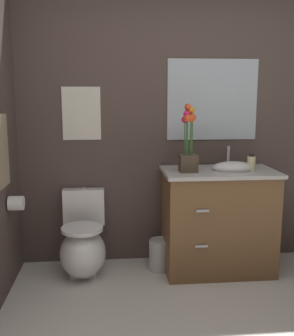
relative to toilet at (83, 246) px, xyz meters
The scene contains 10 objects.
wall_back 1.49m from the toilet, 15.71° to the left, with size 4.40×0.05×2.50m, color #4C3D38.
toilet is the anchor object (origin of this frame).
vanity_cabinet 1.16m from the toilet, ahead, with size 0.94×0.56×1.06m.
flower_vase 1.20m from the toilet, ahead, with size 0.14×0.14×0.55m.
soap_bottle 1.56m from the toilet, ahead, with size 0.07×0.07×0.15m.
trash_bin 0.66m from the toilet, ahead, with size 0.18×0.18×0.27m.
wall_poster 1.12m from the toilet, 90.00° to the left, with size 0.33×0.01×0.45m, color silver.
wall_mirror 1.68m from the toilet, 13.18° to the left, with size 0.80×0.01×0.70m, color #B2BCC6.
hanging_towel 1.06m from the toilet, 149.97° to the right, with size 0.03×0.28×0.52m, color gray.
toilet_paper_roll 0.68m from the toilet, 157.82° to the right, with size 0.11×0.11×0.11m, color white.
Camera 1 is at (-0.63, -1.86, 1.49)m, focal length 43.29 mm.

